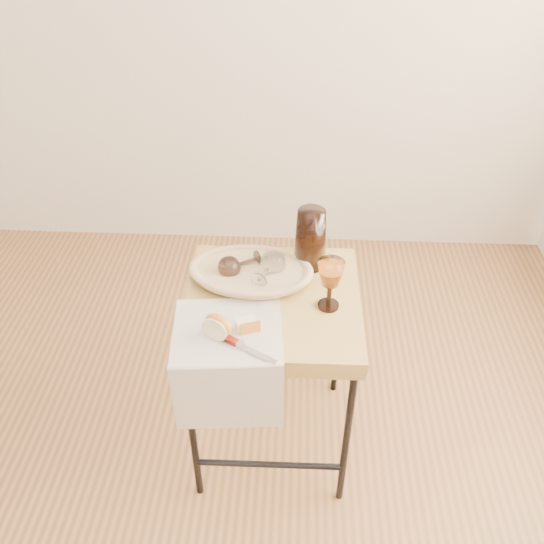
# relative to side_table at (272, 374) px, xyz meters

# --- Properties ---
(floor) EXTENTS (3.60, 3.60, 0.00)m
(floor) POSITION_rel_side_table_xyz_m (-0.33, -0.40, -0.36)
(floor) COLOR #533C1B
(floor) RESTS_ON ground
(side_table) EXTENTS (0.57, 0.57, 0.72)m
(side_table) POSITION_rel_side_table_xyz_m (0.00, 0.00, 0.00)
(side_table) COLOR olive
(side_table) RESTS_ON floor
(tea_towel) EXTENTS (0.35, 0.32, 0.01)m
(tea_towel) POSITION_rel_side_table_xyz_m (-0.13, -0.16, 0.36)
(tea_towel) COLOR white
(tea_towel) RESTS_ON side_table
(bread_basket) EXTENTS (0.38, 0.27, 0.04)m
(bread_basket) POSITION_rel_side_table_xyz_m (-0.08, 0.09, 0.38)
(bread_basket) COLOR olive
(bread_basket) RESTS_ON side_table
(goblet_lying_a) EXTENTS (0.15, 0.13, 0.08)m
(goblet_lying_a) POSITION_rel_side_table_xyz_m (-0.11, 0.11, 0.41)
(goblet_lying_a) COLOR #50332E
(goblet_lying_a) RESTS_ON bread_basket
(goblet_lying_b) EXTENTS (0.13, 0.16, 0.09)m
(goblet_lying_b) POSITION_rel_side_table_xyz_m (-0.02, 0.07, 0.41)
(goblet_lying_b) COLOR white
(goblet_lying_b) RESTS_ON bread_basket
(pitcher) EXTENTS (0.19, 0.25, 0.25)m
(pitcher) POSITION_rel_side_table_xyz_m (0.12, 0.19, 0.47)
(pitcher) COLOR black
(pitcher) RESTS_ON side_table
(wine_goblet) EXTENTS (0.11, 0.11, 0.17)m
(wine_goblet) POSITION_rel_side_table_xyz_m (0.18, -0.03, 0.45)
(wine_goblet) COLOR white
(wine_goblet) RESTS_ON side_table
(apple_half) EXTENTS (0.10, 0.08, 0.08)m
(apple_half) POSITION_rel_side_table_xyz_m (-0.15, -0.19, 0.41)
(apple_half) COLOR red
(apple_half) RESTS_ON tea_towel
(apple_wedge) EXTENTS (0.07, 0.05, 0.04)m
(apple_wedge) POSITION_rel_side_table_xyz_m (-0.07, -0.16, 0.39)
(apple_wedge) COLOR #EFEAAD
(apple_wedge) RESTS_ON tea_towel
(table_knife) EXTENTS (0.19, 0.13, 0.02)m
(table_knife) POSITION_rel_side_table_xyz_m (-0.08, -0.24, 0.37)
(table_knife) COLOR silver
(table_knife) RESTS_ON tea_towel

